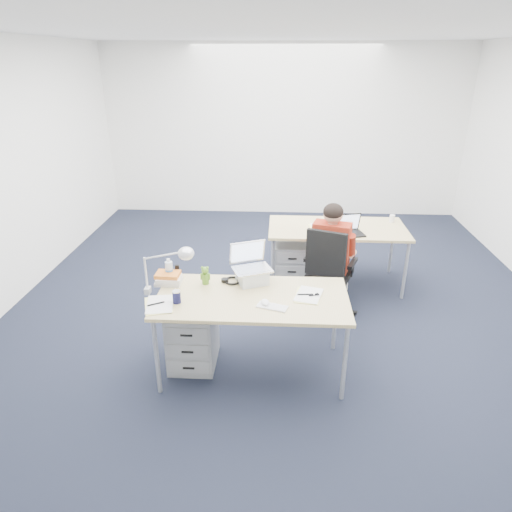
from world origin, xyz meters
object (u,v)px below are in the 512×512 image
Objects in this scene: water_bottle at (169,270)px; sunglasses at (314,296)px; office_chair at (328,289)px; drawer_pedestal_near at (193,336)px; drawer_pedestal_far at (291,263)px; seated_person at (333,255)px; silver_laptop at (252,265)px; desk_near at (252,301)px; can_koozie at (177,297)px; wireless_keyboard at (272,307)px; cordless_phone at (177,272)px; bear_figurine at (205,275)px; far_cup at (392,219)px; desk_far at (337,231)px; dark_laptop at (350,225)px; desk_lamp at (161,270)px; headphones at (233,280)px; book_stack at (168,278)px; computer_mouse at (265,303)px.

sunglasses is at bearing -9.92° from water_bottle.
drawer_pedestal_near is at bearing -121.94° from office_chair.
seated_person is at bearing -48.91° from drawer_pedestal_far.
seated_person is at bearing 26.90° from silver_laptop.
desk_near is 0.34m from silver_laptop.
can_koozie is at bearing -118.01° from drawer_pedestal_far.
wireless_keyboard is 2.69× the size of sunglasses.
silver_laptop reaches higher than office_chair.
cordless_phone is at bearing 38.79° from water_bottle.
far_cup is (1.99, 1.75, -0.04)m from bear_figurine.
desk_far is 1.76m from sunglasses.
silver_laptop is at bearing -105.04° from drawer_pedestal_far.
silver_laptop is 1.60m from dark_laptop.
desk_lamp is 2.30m from dark_laptop.
headphones is (-0.98, -0.94, 0.14)m from seated_person.
sunglasses is at bearing -21.56° from cordless_phone.
desk_near is 1.45m from seated_person.
sunglasses reaches higher than drawer_pedestal_near.
can_koozie is 1.22× the size of far_cup.
drawer_pedestal_near is 2.17m from dark_laptop.
wireless_keyboard reaches higher than drawer_pedestal_near.
wireless_keyboard is at bearing -22.00° from book_stack.
drawer_pedestal_near is at bearing -64.03° from cordless_phone.
desk_near is 0.63m from can_koozie.
cordless_phone reaches higher than computer_mouse.
desk_lamp is at bearing -125.17° from seated_person.
can_koozie is 1.20× the size of sunglasses.
office_chair is at bearing 54.29° from desk_near.
bear_figurine is at bearing 2.04° from book_stack.
water_bottle is (-1.54, -0.96, 0.23)m from seated_person.
desk_far is 2.91× the size of drawer_pedestal_near.
computer_mouse is 1.17× the size of sunglasses.
bear_figurine is at bearing 165.26° from wireless_keyboard.
silver_laptop is at bearing -133.00° from far_cup.
office_chair reaches higher than water_bottle.
drawer_pedestal_near is at bearing -130.65° from desk_far.
desk_lamp is (-0.92, 0.18, 0.22)m from wireless_keyboard.
wireless_keyboard reaches higher than desk_near.
water_bottle is at bearing 91.59° from desk_lamp.
bear_figurine is (-1.17, -0.82, 0.53)m from office_chair.
far_cup reaches higher than computer_mouse.
seated_person is at bearing -139.45° from dark_laptop.
water_bottle is 2.42× the size of far_cup.
desk_lamp reaches higher than office_chair.
desk_lamp is at bearing -139.94° from far_cup.
desk_near is 2.51m from far_cup.
bear_figurine reaches higher than drawer_pedestal_near.
water_bottle is at bearing -127.75° from drawer_pedestal_far.
desk_lamp is (-0.15, 0.15, 0.17)m from can_koozie.
drawer_pedestal_far is at bearing 43.94° from cordless_phone.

